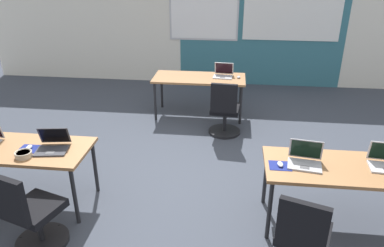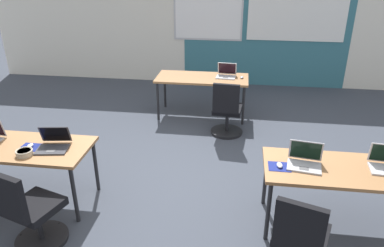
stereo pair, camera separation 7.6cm
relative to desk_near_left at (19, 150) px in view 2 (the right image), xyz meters
name	(u,v)px [view 2 (the right image)]	position (x,y,z in m)	size (l,w,h in m)	color
ground_plane	(183,182)	(1.75, 0.60, -0.66)	(24.00, 24.00, 0.00)	#383D47
back_wall_assembly	(215,19)	(1.80, 4.79, 0.75)	(10.00, 0.27, 2.80)	silver
desk_near_left	(19,150)	(0.00, 0.00, 0.00)	(1.60, 0.70, 0.72)	olive
desk_near_right	(344,174)	(3.50, 0.00, 0.00)	(1.60, 0.70, 0.72)	olive
desk_far_center	(202,80)	(1.75, 2.80, 0.00)	(1.60, 0.70, 0.72)	olive
laptop_near_left_inner	(53,144)	(0.42, 0.01, 0.11)	(0.37, 0.36, 0.23)	#333338
mousepad_near_left_inner	(30,147)	(0.15, -0.02, 0.06)	(0.22, 0.19, 0.00)	navy
mouse_near_left_inner	(30,146)	(0.15, -0.02, 0.08)	(0.06, 0.10, 0.03)	silver
chair_near_left_inner	(30,214)	(0.48, -0.70, -0.28)	(0.55, 0.60, 0.92)	black
laptop_far_right	(226,74)	(2.16, 2.88, 0.11)	(0.35, 0.31, 0.23)	#B7B7BC
mouse_far_right	(242,77)	(2.44, 2.83, 0.08)	(0.07, 0.11, 0.03)	#B2B2B7
chair_far_right	(227,113)	(2.23, 2.05, -0.28)	(0.52, 0.56, 0.92)	black
laptop_near_right_inner	(305,161)	(3.10, 0.01, 0.11)	(0.37, 0.31, 0.24)	#9E9EA3
mousepad_near_right_inner	(279,167)	(2.85, -0.06, 0.06)	(0.22, 0.19, 0.00)	navy
mouse_near_right_inner	(280,165)	(2.85, -0.06, 0.08)	(0.06, 0.10, 0.03)	silver
chair_near_right_inner	(299,244)	(3.00, -0.76, -0.28)	(0.56, 0.61, 0.92)	black
snack_bowl	(24,152)	(0.19, -0.19, 0.10)	(0.18, 0.18, 0.06)	tan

